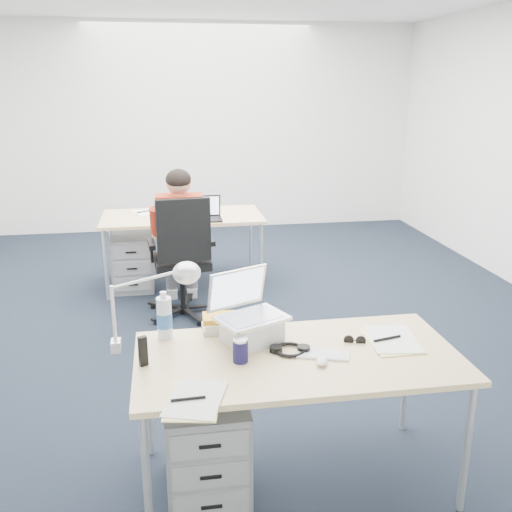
# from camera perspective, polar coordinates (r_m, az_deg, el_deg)

# --- Properties ---
(floor) EXTENTS (7.00, 7.00, 0.00)m
(floor) POSITION_cam_1_polar(r_m,az_deg,el_deg) (4.98, -2.25, -6.89)
(floor) COLOR black
(floor) RESTS_ON ground
(room) EXTENTS (6.02, 7.02, 2.80)m
(room) POSITION_cam_1_polar(r_m,az_deg,el_deg) (4.57, -2.50, 13.16)
(room) COLOR silver
(room) RESTS_ON ground
(desk_near) EXTENTS (1.60, 0.80, 0.73)m
(desk_near) POSITION_cam_1_polar(r_m,az_deg,el_deg) (2.89, 4.21, -10.65)
(desk_near) COLOR #D3B57A
(desk_near) RESTS_ON ground
(desk_far) EXTENTS (1.60, 0.80, 0.73)m
(desk_far) POSITION_cam_1_polar(r_m,az_deg,el_deg) (5.82, -7.37, 3.62)
(desk_far) COLOR #D3B57A
(desk_far) RESTS_ON ground
(office_chair) EXTENTS (0.76, 0.76, 1.10)m
(office_chair) POSITION_cam_1_polar(r_m,az_deg,el_deg) (5.12, -7.32, -2.59)
(office_chair) COLOR black
(office_chair) RESTS_ON ground
(seated_person) EXTENTS (0.41, 0.70, 1.30)m
(seated_person) POSITION_cam_1_polar(r_m,az_deg,el_deg) (5.19, -7.56, 1.66)
(seated_person) COLOR #A42D17
(seated_person) RESTS_ON ground
(drawer_pedestal_near) EXTENTS (0.40, 0.50, 0.55)m
(drawer_pedestal_near) POSITION_cam_1_polar(r_m,az_deg,el_deg) (3.03, -4.98, -18.28)
(drawer_pedestal_near) COLOR gray
(drawer_pedestal_near) RESTS_ON ground
(drawer_pedestal_far) EXTENTS (0.40, 0.50, 0.55)m
(drawer_pedestal_far) POSITION_cam_1_polar(r_m,az_deg,el_deg) (5.91, -12.18, -0.55)
(drawer_pedestal_far) COLOR gray
(drawer_pedestal_far) RESTS_ON ground
(silver_laptop) EXTENTS (0.42, 0.39, 0.36)m
(silver_laptop) POSITION_cam_1_polar(r_m,az_deg,el_deg) (2.92, -0.41, -5.36)
(silver_laptop) COLOR silver
(silver_laptop) RESTS_ON desk_near
(wireless_keyboard) EXTENTS (0.27, 0.18, 0.01)m
(wireless_keyboard) POSITION_cam_1_polar(r_m,az_deg,el_deg) (2.86, 6.70, -9.76)
(wireless_keyboard) COLOR white
(wireless_keyboard) RESTS_ON desk_near
(computer_mouse) EXTENTS (0.08, 0.10, 0.03)m
(computer_mouse) POSITION_cam_1_polar(r_m,az_deg,el_deg) (2.78, 6.59, -10.43)
(computer_mouse) COLOR white
(computer_mouse) RESTS_ON desk_near
(headphones) EXTENTS (0.23, 0.19, 0.03)m
(headphones) POSITION_cam_1_polar(r_m,az_deg,el_deg) (2.88, 3.40, -9.25)
(headphones) COLOR black
(headphones) RESTS_ON desk_near
(can_koozie) EXTENTS (0.08, 0.08, 0.12)m
(can_koozie) POSITION_cam_1_polar(r_m,az_deg,el_deg) (2.77, -1.57, -9.39)
(can_koozie) COLOR #17133D
(can_koozie) RESTS_ON desk_near
(water_bottle) EXTENTS (0.11, 0.11, 0.26)m
(water_bottle) POSITION_cam_1_polar(r_m,az_deg,el_deg) (3.02, -9.16, -5.86)
(water_bottle) COLOR silver
(water_bottle) RESTS_ON desk_near
(bear_figurine) EXTENTS (0.08, 0.06, 0.13)m
(bear_figurine) POSITION_cam_1_polar(r_m,az_deg,el_deg) (2.96, 0.30, -7.37)
(bear_figurine) COLOR #347920
(bear_figurine) RESTS_ON desk_near
(book_stack) EXTENTS (0.20, 0.16, 0.09)m
(book_stack) POSITION_cam_1_polar(r_m,az_deg,el_deg) (3.10, -3.60, -6.71)
(book_stack) COLOR silver
(book_stack) RESTS_ON desk_near
(cordless_phone) EXTENTS (0.05, 0.04, 0.15)m
(cordless_phone) POSITION_cam_1_polar(r_m,az_deg,el_deg) (2.78, -11.23, -9.31)
(cordless_phone) COLOR black
(cordless_phone) RESTS_ON desk_near
(papers_left) EXTENTS (0.29, 0.36, 0.01)m
(papers_left) POSITION_cam_1_polar(r_m,az_deg,el_deg) (2.49, -6.28, -14.19)
(papers_left) COLOR #FFF193
(papers_left) RESTS_ON desk_near
(papers_right) EXTENTS (0.26, 0.36, 0.01)m
(papers_right) POSITION_cam_1_polar(r_m,az_deg,el_deg) (3.07, 13.37, -8.20)
(papers_right) COLOR #FFF193
(papers_right) RESTS_ON desk_near
(sunglasses) EXTENTS (0.13, 0.08, 0.03)m
(sunglasses) POSITION_cam_1_polar(r_m,az_deg,el_deg) (3.02, 9.85, -8.31)
(sunglasses) COLOR black
(sunglasses) RESTS_ON desk_near
(desk_lamp) EXTENTS (0.42, 0.16, 0.47)m
(desk_lamp) POSITION_cam_1_polar(r_m,az_deg,el_deg) (2.88, -11.32, -4.90)
(desk_lamp) COLOR silver
(desk_lamp) RESTS_ON desk_near
(dark_laptop) EXTENTS (0.34, 0.33, 0.24)m
(dark_laptop) POSITION_cam_1_polar(r_m,az_deg,el_deg) (5.54, -5.20, 4.80)
(dark_laptop) COLOR black
(dark_laptop) RESTS_ON desk_far
(far_cup) EXTENTS (0.08, 0.08, 0.10)m
(far_cup) POSITION_cam_1_polar(r_m,az_deg,el_deg) (5.96, -4.97, 4.97)
(far_cup) COLOR white
(far_cup) RESTS_ON desk_far
(far_papers) EXTENTS (0.30, 0.36, 0.01)m
(far_papers) POSITION_cam_1_polar(r_m,az_deg,el_deg) (5.97, -11.03, 4.27)
(far_papers) COLOR white
(far_papers) RESTS_ON desk_far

